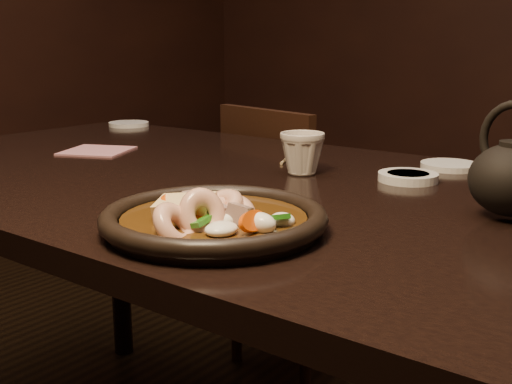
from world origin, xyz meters
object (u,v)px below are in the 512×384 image
Objects in this scene: chair at (293,233)px; tea_cup at (302,152)px; plate at (214,220)px; table at (210,213)px.

chair is 0.70m from tea_cup.
tea_cup is (0.35, -0.49, 0.35)m from chair.
plate is at bearing 130.49° from chair.
table is at bearing -140.38° from tea_cup.
plate is at bearing -73.46° from tea_cup.
plate is (0.25, -0.28, 0.09)m from table.
tea_cup reaches higher than chair.
table is 0.22m from tea_cup.
chair is (-0.21, 0.61, -0.23)m from table.
tea_cup is (0.14, 0.11, 0.12)m from table.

